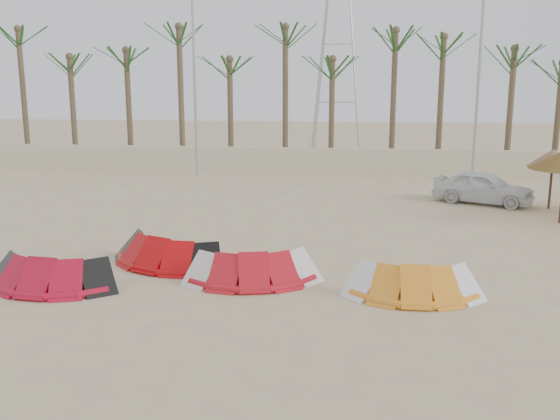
# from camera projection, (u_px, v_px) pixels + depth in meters

# --- Properties ---
(ground) EXTENTS (120.00, 120.00, 0.00)m
(ground) POSITION_uv_depth(u_px,v_px,m) (245.00, 336.00, 12.52)
(ground) COLOR #C8B786
(ground) RESTS_ON ground
(boundary_wall) EXTENTS (60.00, 0.30, 1.30)m
(boundary_wall) POSITION_uv_depth(u_px,v_px,m) (314.00, 160.00, 33.75)
(boundary_wall) COLOR beige
(boundary_wall) RESTS_ON ground
(palm_line) EXTENTS (52.00, 4.00, 7.70)m
(palm_line) POSITION_uv_depth(u_px,v_px,m) (329.00, 51.00, 33.90)
(palm_line) COLOR brown
(palm_line) RESTS_ON ground
(lamp_b) EXTENTS (1.25, 0.14, 11.00)m
(lamp_b) POSITION_uv_depth(u_px,v_px,m) (195.00, 62.00, 31.40)
(lamp_b) COLOR #A5A8AD
(lamp_b) RESTS_ON ground
(lamp_c) EXTENTS (1.25, 0.14, 11.00)m
(lamp_c) POSITION_uv_depth(u_px,v_px,m) (480.00, 62.00, 29.81)
(lamp_c) COLOR #A5A8AD
(lamp_c) RESTS_ON ground
(pylon) EXTENTS (3.00, 3.00, 14.00)m
(pylon) POSITION_uv_depth(u_px,v_px,m) (336.00, 158.00, 39.59)
(pylon) COLOR #A5A8AD
(pylon) RESTS_ON ground
(kite_red_left) EXTENTS (3.45, 1.78, 0.90)m
(kite_red_left) POSITION_uv_depth(u_px,v_px,m) (54.00, 269.00, 15.48)
(kite_red_left) COLOR #AF0B24
(kite_red_left) RESTS_ON ground
(kite_red_mid) EXTENTS (3.89, 2.67, 0.90)m
(kite_red_mid) POSITION_uv_depth(u_px,v_px,m) (169.00, 248.00, 17.35)
(kite_red_mid) COLOR #BB080A
(kite_red_mid) RESTS_ON ground
(kite_red_right) EXTENTS (3.54, 2.10, 0.90)m
(kite_red_right) POSITION_uv_depth(u_px,v_px,m) (255.00, 264.00, 15.91)
(kite_red_right) COLOR red
(kite_red_right) RESTS_ON ground
(kite_orange) EXTENTS (3.13, 1.57, 0.90)m
(kite_orange) POSITION_uv_depth(u_px,v_px,m) (413.00, 277.00, 14.82)
(kite_orange) COLOR orange
(kite_orange) RESTS_ON ground
(parasol_right) EXTENTS (1.92, 1.92, 2.36)m
(parasol_right) POSITION_uv_depth(u_px,v_px,m) (553.00, 158.00, 24.06)
(parasol_right) COLOR #4C331E
(parasol_right) RESTS_ON ground
(car) EXTENTS (4.24, 3.13, 1.34)m
(car) POSITION_uv_depth(u_px,v_px,m) (483.00, 187.00, 25.37)
(car) COLOR silver
(car) RESTS_ON ground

